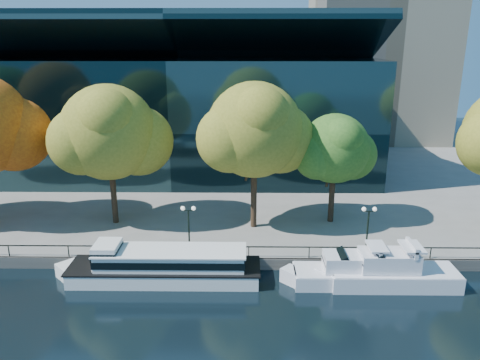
{
  "coord_description": "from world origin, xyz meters",
  "views": [
    {
      "loc": [
        4.72,
        -31.99,
        18.53
      ],
      "look_at": [
        4.22,
        8.0,
        6.26
      ],
      "focal_mm": 35.0,
      "sensor_mm": 36.0,
      "label": 1
    }
  ],
  "objects_px": {
    "cruiser_near": "(353,272)",
    "lamp_1": "(188,218)",
    "tree_4": "(336,150)",
    "cruiser_far": "(388,272)",
    "lamp_2": "(368,219)",
    "tree_3": "(256,132)",
    "tree_2": "(110,134)",
    "tour_boat": "(160,264)"
  },
  "relations": [
    {
      "from": "tree_2",
      "to": "lamp_2",
      "type": "xyz_separation_m",
      "value": [
        22.91,
        -6.23,
        -5.84
      ]
    },
    {
      "from": "cruiser_near",
      "to": "lamp_1",
      "type": "xyz_separation_m",
      "value": [
        -13.21,
        3.7,
        2.97
      ]
    },
    {
      "from": "cruiser_far",
      "to": "lamp_2",
      "type": "bearing_deg",
      "value": 100.84
    },
    {
      "from": "tour_boat",
      "to": "lamp_2",
      "type": "bearing_deg",
      "value": 10.79
    },
    {
      "from": "tree_2",
      "to": "lamp_2",
      "type": "height_order",
      "value": "tree_2"
    },
    {
      "from": "tree_4",
      "to": "cruiser_far",
      "type": "bearing_deg",
      "value": -77.07
    },
    {
      "from": "cruiser_far",
      "to": "tour_boat",
      "type": "bearing_deg",
      "value": 177.96
    },
    {
      "from": "cruiser_near",
      "to": "tree_4",
      "type": "xyz_separation_m",
      "value": [
        0.15,
        10.51,
        7.23
      ]
    },
    {
      "from": "cruiser_near",
      "to": "cruiser_far",
      "type": "bearing_deg",
      "value": -4.14
    },
    {
      "from": "tree_4",
      "to": "cruiser_near",
      "type": "bearing_deg",
      "value": -90.84
    },
    {
      "from": "tree_4",
      "to": "tour_boat",
      "type": "bearing_deg",
      "value": -146.75
    },
    {
      "from": "tree_2",
      "to": "tree_3",
      "type": "bearing_deg",
      "value": -3.65
    },
    {
      "from": "tree_3",
      "to": "tree_2",
      "type": "bearing_deg",
      "value": 176.35
    },
    {
      "from": "cruiser_far",
      "to": "lamp_1",
      "type": "distance_m",
      "value": 16.53
    },
    {
      "from": "tree_2",
      "to": "tree_3",
      "type": "height_order",
      "value": "tree_3"
    },
    {
      "from": "lamp_1",
      "to": "tree_3",
      "type": "bearing_deg",
      "value": 43.02
    },
    {
      "from": "cruiser_far",
      "to": "tree_3",
      "type": "distance_m",
      "value": 16.43
    },
    {
      "from": "lamp_1",
      "to": "lamp_2",
      "type": "bearing_deg",
      "value": 0.0
    },
    {
      "from": "cruiser_far",
      "to": "lamp_1",
      "type": "xyz_separation_m",
      "value": [
        -15.82,
        3.89,
        2.84
      ]
    },
    {
      "from": "cruiser_near",
      "to": "tree_2",
      "type": "bearing_deg",
      "value": 154.73
    },
    {
      "from": "cruiser_near",
      "to": "tree_3",
      "type": "bearing_deg",
      "value": 129.43
    },
    {
      "from": "tree_4",
      "to": "lamp_2",
      "type": "bearing_deg",
      "value": -75.9
    },
    {
      "from": "lamp_2",
      "to": "lamp_1",
      "type": "bearing_deg",
      "value": 180.0
    },
    {
      "from": "lamp_1",
      "to": "cruiser_near",
      "type": "bearing_deg",
      "value": -15.64
    },
    {
      "from": "tree_2",
      "to": "lamp_2",
      "type": "bearing_deg",
      "value": -15.22
    },
    {
      "from": "tour_boat",
      "to": "tree_4",
      "type": "height_order",
      "value": "tree_4"
    },
    {
      "from": "tree_2",
      "to": "tree_4",
      "type": "bearing_deg",
      "value": 1.55
    },
    {
      "from": "tree_2",
      "to": "tree_3",
      "type": "relative_size",
      "value": 0.98
    },
    {
      "from": "tree_3",
      "to": "lamp_1",
      "type": "relative_size",
      "value": 3.43
    },
    {
      "from": "tour_boat",
      "to": "lamp_2",
      "type": "relative_size",
      "value": 4.08
    },
    {
      "from": "tree_4",
      "to": "lamp_2",
      "type": "distance_m",
      "value": 8.21
    },
    {
      "from": "tree_3",
      "to": "tour_boat",
      "type": "bearing_deg",
      "value": -131.92
    },
    {
      "from": "tree_2",
      "to": "tree_4",
      "type": "relative_size",
      "value": 1.26
    },
    {
      "from": "tour_boat",
      "to": "cruiser_near",
      "type": "relative_size",
      "value": 1.47
    },
    {
      "from": "tour_boat",
      "to": "tree_4",
      "type": "distance_m",
      "value": 19.61
    },
    {
      "from": "tour_boat",
      "to": "lamp_2",
      "type": "height_order",
      "value": "lamp_2"
    },
    {
      "from": "tour_boat",
      "to": "tree_3",
      "type": "xyz_separation_m",
      "value": [
        7.74,
        8.62,
        8.93
      ]
    },
    {
      "from": "cruiser_near",
      "to": "tree_4",
      "type": "relative_size",
      "value": 1.05
    },
    {
      "from": "cruiser_far",
      "to": "tree_4",
      "type": "bearing_deg",
      "value": 102.93
    },
    {
      "from": "tour_boat",
      "to": "tree_2",
      "type": "relative_size",
      "value": 1.22
    },
    {
      "from": "cruiser_near",
      "to": "tree_3",
      "type": "relative_size",
      "value": 0.81
    },
    {
      "from": "tour_boat",
      "to": "tree_4",
      "type": "xyz_separation_m",
      "value": [
        15.35,
        10.06,
        6.92
      ]
    }
  ]
}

